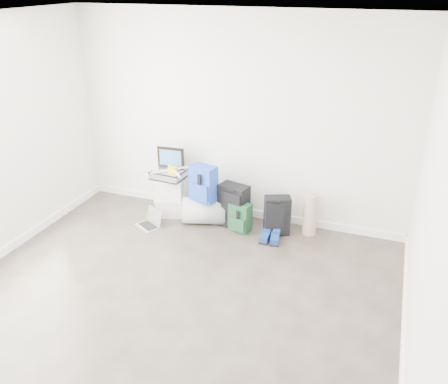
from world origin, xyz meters
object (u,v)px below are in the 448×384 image
at_px(briefcase, 168,174).
at_px(boxes_stack, 169,196).
at_px(large_suitcase, 234,206).
at_px(duffel_bag, 205,211).
at_px(laptop, 151,222).
at_px(carry_on, 277,216).

bearing_deg(briefcase, boxes_stack, 0.00).
bearing_deg(large_suitcase, boxes_stack, -167.23).
bearing_deg(boxes_stack, duffel_bag, -23.60).
bearing_deg(boxes_stack, laptop, -121.27).
xyz_separation_m(carry_on, laptop, (-1.61, -0.38, -0.20)).
distance_m(briefcase, carry_on, 1.56).
distance_m(duffel_bag, carry_on, 0.98).
distance_m(large_suitcase, laptop, 1.13).
bearing_deg(boxes_stack, large_suitcase, -18.20).
height_order(briefcase, duffel_bag, briefcase).
xyz_separation_m(large_suitcase, laptop, (-1.03, -0.38, -0.24)).
bearing_deg(laptop, large_suitcase, 49.79).
xyz_separation_m(briefcase, carry_on, (1.52, -0.01, -0.35)).
distance_m(duffel_bag, laptop, 0.73).
bearing_deg(large_suitcase, briefcase, -167.23).
height_order(large_suitcase, carry_on, large_suitcase).
bearing_deg(carry_on, boxes_stack, 157.53).
xyz_separation_m(boxes_stack, large_suitcase, (0.94, -0.01, 0.02)).
xyz_separation_m(duffel_bag, carry_on, (0.97, 0.05, 0.08)).
relative_size(boxes_stack, laptop, 1.42).
bearing_deg(duffel_bag, laptop, -168.93).
relative_size(large_suitcase, carry_on, 1.15).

